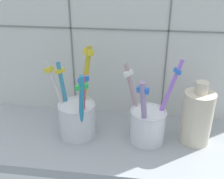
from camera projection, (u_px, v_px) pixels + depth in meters
counter_slab at (112, 142)px, 56.39cm from camera, size 64.00×22.00×2.00cm
tile_wall_back at (119, 29)px, 57.78cm from camera, size 64.00×2.20×45.00cm
toothbrush_cup_left at (77, 116)px, 55.44cm from camera, size 10.68×10.05×18.64cm
toothbrush_cup_right at (148, 123)px, 53.76cm from camera, size 11.80×9.13×17.37cm
ceramic_vase at (197, 117)px, 52.75cm from camera, size 6.08×6.08×13.37cm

